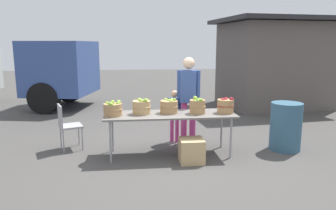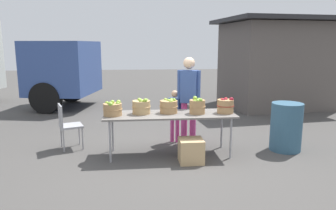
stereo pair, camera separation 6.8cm
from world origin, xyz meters
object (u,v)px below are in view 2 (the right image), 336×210
object	(u,v)px
apple_basket_green_3	(197,106)
vendor_adult	(189,94)
market_table	(170,116)
produce_crate	(191,151)
apple_basket_green_2	(169,106)
apple_basket_red_0	(225,106)
apple_basket_green_0	(113,109)
apple_basket_green_1	(141,107)
trash_barrel	(286,127)
folding_chair	(67,123)
child_customer	(175,112)

from	to	relation	value
apple_basket_green_3	vendor_adult	bearing A→B (deg)	94.06
market_table	produce_crate	xyz separation A→B (m)	(0.32, -0.42, -0.51)
apple_basket_green_2	apple_basket_red_0	world-z (taller)	apple_basket_red_0
apple_basket_green_0	apple_basket_green_1	world-z (taller)	apple_basket_green_1
vendor_adult	trash_barrel	size ratio (longest dim) A/B	1.91
apple_basket_green_2	trash_barrel	xyz separation A→B (m)	(2.19, -0.04, -0.42)
market_table	apple_basket_red_0	bearing A→B (deg)	-1.93
apple_basket_green_1	folding_chair	world-z (taller)	apple_basket_green_1
market_table	vendor_adult	xyz separation A→B (m)	(0.44, 0.61, 0.30)
market_table	apple_basket_green_0	size ratio (longest dim) A/B	6.85
vendor_adult	apple_basket_green_1	bearing A→B (deg)	47.82
apple_basket_green_0	produce_crate	world-z (taller)	apple_basket_green_0
market_table	child_customer	distance (m)	0.77
child_customer	folding_chair	world-z (taller)	child_customer
apple_basket_green_0	trash_barrel	bearing A→B (deg)	1.23
market_table	trash_barrel	size ratio (longest dim) A/B	2.57
apple_basket_red_0	market_table	bearing A→B (deg)	178.07
apple_basket_green_1	apple_basket_green_3	distance (m)	0.98
market_table	apple_basket_green_0	world-z (taller)	apple_basket_green_0
apple_basket_red_0	child_customer	world-z (taller)	child_customer
market_table	produce_crate	distance (m)	0.73
apple_basket_green_3	apple_basket_red_0	xyz separation A→B (m)	(0.51, 0.00, -0.01)
apple_basket_green_0	produce_crate	size ratio (longest dim) A/B	0.84
apple_basket_green_0	produce_crate	distance (m)	1.51
apple_basket_green_3	trash_barrel	xyz separation A→B (m)	(1.69, 0.06, -0.44)
apple_basket_green_3	folding_chair	size ratio (longest dim) A/B	0.35
produce_crate	trash_barrel	bearing A→B (deg)	13.43
apple_basket_green_0	child_customer	distance (m)	1.43
apple_basket_green_2	apple_basket_red_0	xyz separation A→B (m)	(1.00, -0.10, 0.01)
apple_basket_green_1	apple_basket_green_0	bearing A→B (deg)	-169.31
apple_basket_red_0	trash_barrel	distance (m)	1.26
apple_basket_green_2	vendor_adult	xyz separation A→B (m)	(0.45, 0.54, 0.14)
apple_basket_green_2	apple_basket_red_0	bearing A→B (deg)	-5.87
apple_basket_green_3	apple_basket_green_0	bearing A→B (deg)	-179.77
apple_basket_green_1	apple_basket_red_0	distance (m)	1.49
apple_basket_green_2	trash_barrel	world-z (taller)	apple_basket_green_2
apple_basket_green_1	vendor_adult	xyz separation A→B (m)	(0.93, 0.56, 0.13)
apple_basket_green_1	apple_basket_red_0	world-z (taller)	apple_basket_green_1
apple_basket_green_1	vendor_adult	world-z (taller)	vendor_adult
vendor_adult	apple_basket_green_3	bearing A→B (deg)	110.77
folding_chair	market_table	bearing A→B (deg)	-124.77
apple_basket_green_1	folding_chair	distance (m)	1.51
apple_basket_green_0	apple_basket_green_1	xyz separation A→B (m)	(0.49, 0.09, 0.01)
vendor_adult	trash_barrel	xyz separation A→B (m)	(1.74, -0.59, -0.56)
apple_basket_green_2	vendor_adult	bearing A→B (deg)	50.60
trash_barrel	apple_basket_red_0	bearing A→B (deg)	-177.18
apple_basket_green_2	trash_barrel	size ratio (longest dim) A/B	0.37
apple_basket_red_0	produce_crate	distance (m)	1.03
apple_basket_green_1	apple_basket_red_0	size ratio (longest dim) A/B	1.07
market_table	apple_basket_red_0	size ratio (longest dim) A/B	7.42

